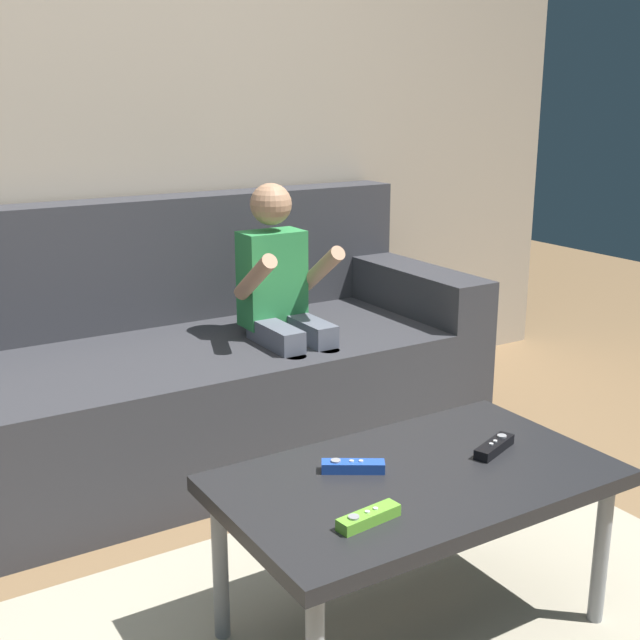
{
  "coord_description": "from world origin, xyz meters",
  "views": [
    {
      "loc": [
        -0.81,
        -1.03,
        1.21
      ],
      "look_at": [
        0.35,
        0.86,
        0.59
      ],
      "focal_mm": 46.22,
      "sensor_mm": 36.0,
      "label": 1
    }
  ],
  "objects_px": {
    "game_remote_lime_far_corner": "(368,517)",
    "game_remote_blue_center": "(353,466)",
    "game_remote_black_near_edge": "(494,447)",
    "coffee_table": "(416,489)",
    "couch": "(168,376)",
    "person_seated_on_couch": "(284,305)"
  },
  "relations": [
    {
      "from": "coffee_table",
      "to": "game_remote_black_near_edge",
      "type": "relative_size",
      "value": 6.1
    },
    {
      "from": "coffee_table",
      "to": "game_remote_black_near_edge",
      "type": "bearing_deg",
      "value": -1.15
    },
    {
      "from": "person_seated_on_couch",
      "to": "game_remote_black_near_edge",
      "type": "height_order",
      "value": "person_seated_on_couch"
    },
    {
      "from": "coffee_table",
      "to": "game_remote_lime_far_corner",
      "type": "relative_size",
      "value": 6.12
    },
    {
      "from": "game_remote_black_near_edge",
      "to": "game_remote_lime_far_corner",
      "type": "xyz_separation_m",
      "value": [
        -0.44,
        -0.12,
        0.0
      ]
    },
    {
      "from": "couch",
      "to": "person_seated_on_couch",
      "type": "distance_m",
      "value": 0.46
    },
    {
      "from": "coffee_table",
      "to": "couch",
      "type": "bearing_deg",
      "value": 96.05
    },
    {
      "from": "couch",
      "to": "person_seated_on_couch",
      "type": "bearing_deg",
      "value": -26.74
    },
    {
      "from": "game_remote_lime_far_corner",
      "to": "game_remote_blue_center",
      "type": "bearing_deg",
      "value": 63.87
    },
    {
      "from": "couch",
      "to": "game_remote_black_near_edge",
      "type": "relative_size",
      "value": 14.54
    },
    {
      "from": "couch",
      "to": "game_remote_blue_center",
      "type": "height_order",
      "value": "couch"
    },
    {
      "from": "game_remote_black_near_edge",
      "to": "game_remote_lime_far_corner",
      "type": "height_order",
      "value": "same"
    },
    {
      "from": "person_seated_on_couch",
      "to": "game_remote_blue_center",
      "type": "relative_size",
      "value": 6.71
    },
    {
      "from": "person_seated_on_couch",
      "to": "game_remote_lime_far_corner",
      "type": "xyz_separation_m",
      "value": [
        -0.44,
        -1.12,
        -0.12
      ]
    },
    {
      "from": "game_remote_blue_center",
      "to": "game_remote_black_near_edge",
      "type": "bearing_deg",
      "value": -14.2
    },
    {
      "from": "game_remote_blue_center",
      "to": "game_remote_lime_far_corner",
      "type": "distance_m",
      "value": 0.23
    },
    {
      "from": "game_remote_black_near_edge",
      "to": "game_remote_lime_far_corner",
      "type": "relative_size",
      "value": 1.0
    },
    {
      "from": "couch",
      "to": "game_remote_blue_center",
      "type": "xyz_separation_m",
      "value": [
        0.01,
        -1.09,
        0.12
      ]
    },
    {
      "from": "game_remote_black_near_edge",
      "to": "game_remote_blue_center",
      "type": "bearing_deg",
      "value": 165.8
    },
    {
      "from": "couch",
      "to": "game_remote_blue_center",
      "type": "bearing_deg",
      "value": -89.5
    },
    {
      "from": "person_seated_on_couch",
      "to": "game_remote_lime_far_corner",
      "type": "distance_m",
      "value": 1.21
    },
    {
      "from": "game_remote_lime_far_corner",
      "to": "couch",
      "type": "bearing_deg",
      "value": 86.01
    }
  ]
}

